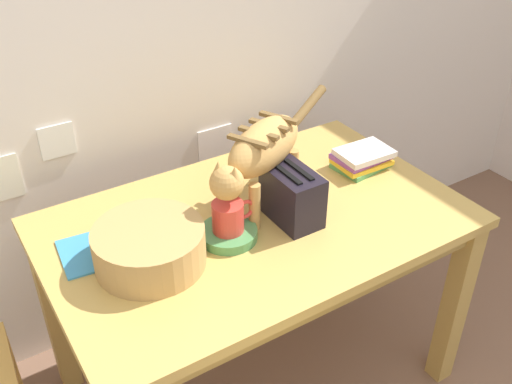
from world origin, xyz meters
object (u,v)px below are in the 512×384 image
(cat, at_px, (261,152))
(coffee_mug, at_px, (229,216))
(saucer_bowl, at_px, (228,234))
(magazine, at_px, (111,246))
(wicker_basket, at_px, (149,246))
(book_stack, at_px, (362,159))
(dining_table, at_px, (256,241))
(toaster, at_px, (292,196))

(cat, height_order, coffee_mug, cat)
(saucer_bowl, distance_m, magazine, 0.35)
(saucer_bowl, bearing_deg, wicker_basket, 176.21)
(saucer_bowl, height_order, wicker_basket, wicker_basket)
(cat, height_order, book_stack, cat)
(dining_table, bearing_deg, saucer_bowl, -161.59)
(magazine, relative_size, book_stack, 1.42)
(cat, bearing_deg, saucer_bowl, 90.00)
(book_stack, bearing_deg, wicker_basket, -174.07)
(saucer_bowl, xyz_separation_m, book_stack, (0.61, 0.11, 0.02))
(saucer_bowl, bearing_deg, book_stack, 9.73)
(cat, distance_m, saucer_bowl, 0.27)
(cat, relative_size, magazine, 2.08)
(coffee_mug, bearing_deg, magazine, 155.25)
(coffee_mug, height_order, magazine, coffee_mug)
(cat, bearing_deg, book_stack, -113.68)
(book_stack, height_order, toaster, toaster)
(cat, height_order, toaster, cat)
(cat, bearing_deg, coffee_mug, 90.45)
(saucer_bowl, bearing_deg, magazine, 155.02)
(dining_table, height_order, wicker_basket, wicker_basket)
(book_stack, xyz_separation_m, wicker_basket, (-0.86, -0.09, 0.02))
(magazine, relative_size, toaster, 1.45)
(cat, relative_size, coffee_mug, 4.31)
(wicker_basket, bearing_deg, cat, 9.37)
(dining_table, bearing_deg, book_stack, 7.44)
(saucer_bowl, xyz_separation_m, toaster, (0.22, -0.02, 0.07))
(saucer_bowl, height_order, toaster, toaster)
(saucer_bowl, height_order, magazine, saucer_bowl)
(dining_table, bearing_deg, wicker_basket, -176.10)
(cat, distance_m, coffee_mug, 0.23)
(cat, height_order, magazine, cat)
(cat, bearing_deg, dining_table, 106.36)
(wicker_basket, relative_size, toaster, 1.58)
(cat, distance_m, toaster, 0.17)
(wicker_basket, bearing_deg, coffee_mug, -3.74)
(magazine, relative_size, wicker_basket, 0.92)
(dining_table, xyz_separation_m, saucer_bowl, (-0.12, -0.04, 0.11))
(saucer_bowl, distance_m, book_stack, 0.62)
(coffee_mug, xyz_separation_m, book_stack, (0.61, 0.11, -0.04))
(saucer_bowl, bearing_deg, dining_table, 18.41)
(saucer_bowl, height_order, book_stack, book_stack)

